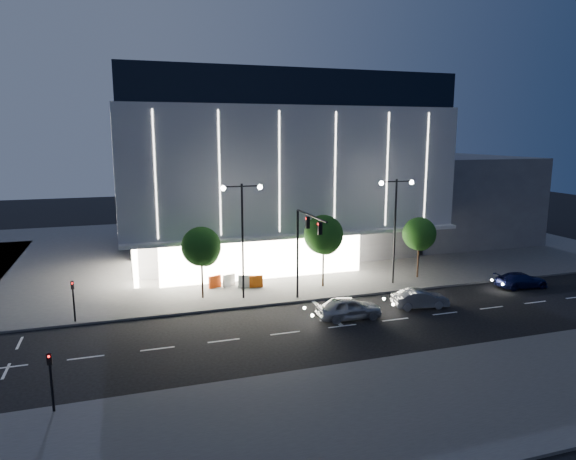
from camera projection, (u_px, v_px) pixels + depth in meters
The scene contains 20 objects.
ground at pixel (306, 322), 35.02m from camera, with size 160.00×160.00×0.00m, color black.
sidewalk_museum at pixel (276, 245), 58.97m from camera, with size 70.00×40.00×0.15m, color #474747.
sidewalk_near at pixel (485, 392), 25.29m from camera, with size 70.00×10.00×0.15m, color #474747.
museum at pixel (262, 166), 55.08m from camera, with size 30.00×25.80×18.00m.
annex_building at pixel (436, 196), 64.41m from camera, with size 16.00×20.00×10.00m, color #4C4C51.
traffic_mast at pixel (304, 239), 37.52m from camera, with size 0.33×5.89×7.07m.
street_lamp_west at pixel (242, 224), 38.63m from camera, with size 3.16×0.36×9.00m.
street_lamp_east at pixel (395, 216), 42.56m from camera, with size 3.16×0.36×9.00m.
ped_signal_far at pixel (73, 297), 34.34m from camera, with size 0.22×0.24×3.00m.
ped_signal_near at pixel (51, 376), 23.12m from camera, with size 0.22×0.24×3.00m.
tree_left at pixel (202, 249), 39.04m from camera, with size 3.02×3.02×5.72m.
tree_mid at pixel (324, 237), 42.01m from camera, with size 3.25×3.25×6.15m.
tree_right at pixel (419, 236), 44.81m from camera, with size 2.91×2.91×5.51m.
car_lead at pixel (349, 308), 35.47m from camera, with size 1.84×4.57×1.56m, color #A0A3A8.
car_second at pixel (420, 299), 37.75m from camera, with size 1.44×4.14×1.36m, color #95969B.
car_third at pixel (521, 280), 42.72m from camera, with size 1.78×4.39×1.27m, color #131747.
barrier_a at pixel (215, 282), 42.28m from camera, with size 1.10×0.25×1.00m, color red.
barrier_b at pixel (245, 281), 42.38m from camera, with size 1.10×0.25×1.00m, color silver.
barrier_c at pixel (256, 281), 42.33m from camera, with size 1.10×0.25×1.00m, color #E1580C.
barrier_d at pixel (229, 280), 42.68m from camera, with size 1.10×0.25×1.00m, color white.
Camera 1 is at (-11.43, -31.27, 12.58)m, focal length 32.00 mm.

